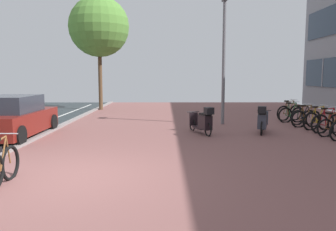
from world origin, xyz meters
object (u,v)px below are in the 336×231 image
at_px(bicycle_rack_04, 328,123).
at_px(scooter_near, 203,122).
at_px(scooter_mid, 263,121).
at_px(bicycle_rack_08, 292,115).
at_px(bicycle_rack_09, 289,113).
at_px(bicycle_rack_03, 333,127).
at_px(parked_car_near, 13,118).
at_px(bicycle_rack_07, 303,117).
at_px(street_tree, 99,27).
at_px(bicycle_rack_05, 318,121).
at_px(bicycle_rack_06, 306,119).
at_px(lamp_post, 224,54).

bearing_deg(bicycle_rack_04, scooter_near, -177.26).
bearing_deg(bicycle_rack_04, scooter_mid, -178.52).
height_order(bicycle_rack_08, bicycle_rack_09, bicycle_rack_09).
height_order(bicycle_rack_03, scooter_near, scooter_near).
bearing_deg(bicycle_rack_03, parked_car_near, -179.69).
bearing_deg(scooter_mid, bicycle_rack_07, 42.70).
relative_size(bicycle_rack_07, street_tree, 0.18).
bearing_deg(bicycle_rack_05, bicycle_rack_09, 91.10).
relative_size(bicycle_rack_05, bicycle_rack_09, 0.99).
relative_size(bicycle_rack_08, scooter_mid, 0.75).
xyz_separation_m(bicycle_rack_08, scooter_mid, (-2.20, -2.97, 0.13)).
relative_size(bicycle_rack_06, lamp_post, 0.25).
xyz_separation_m(bicycle_rack_06, bicycle_rack_07, (0.18, 0.73, -0.02)).
relative_size(bicycle_rack_03, parked_car_near, 0.31).
distance_m(bicycle_rack_04, scooter_mid, 2.45).
relative_size(bicycle_rack_07, lamp_post, 0.23).
distance_m(bicycle_rack_05, scooter_mid, 2.55).
distance_m(scooter_near, lamp_post, 3.84).
height_order(bicycle_rack_05, bicycle_rack_08, bicycle_rack_05).
height_order(bicycle_rack_07, street_tree, street_tree).
bearing_deg(parked_car_near, bicycle_rack_03, 0.31).
relative_size(bicycle_rack_04, street_tree, 0.20).
bearing_deg(bicycle_rack_04, street_tree, 138.83).
height_order(bicycle_rack_03, bicycle_rack_06, bicycle_rack_06).
xyz_separation_m(bicycle_rack_03, street_tree, (-9.89, 9.54, 4.78)).
relative_size(bicycle_rack_03, scooter_near, 0.70).
bearing_deg(bicycle_rack_06, scooter_near, -159.34).
bearing_deg(lamp_post, bicycle_rack_04, -34.32).
xyz_separation_m(bicycle_rack_05, scooter_mid, (-2.42, -0.79, 0.12)).
bearing_deg(bicycle_rack_08, bicycle_rack_06, -88.17).
bearing_deg(scooter_mid, bicycle_rack_08, 53.47).
bearing_deg(scooter_mid, lamp_post, 113.10).
relative_size(bicycle_rack_06, scooter_mid, 0.77).
height_order(bicycle_rack_04, bicycle_rack_08, bicycle_rack_04).
relative_size(lamp_post, street_tree, 0.78).
height_order(parked_car_near, street_tree, street_tree).
height_order(bicycle_rack_09, scooter_mid, scooter_mid).
bearing_deg(bicycle_rack_05, bicycle_rack_03, -96.61).
distance_m(bicycle_rack_09, scooter_near, 5.98).
height_order(bicycle_rack_03, bicycle_rack_09, bicycle_rack_09).
xyz_separation_m(bicycle_rack_06, scooter_near, (-4.45, -1.68, 0.11)).
bearing_deg(street_tree, scooter_near, -58.98).
height_order(scooter_mid, parked_car_near, parked_car_near).
relative_size(bicycle_rack_06, bicycle_rack_07, 1.08).
height_order(bicycle_rack_08, scooter_mid, scooter_mid).
bearing_deg(street_tree, lamp_post, -44.31).
relative_size(scooter_near, parked_car_near, 0.44).
xyz_separation_m(bicycle_rack_08, scooter_near, (-4.40, -3.13, 0.11)).
distance_m(bicycle_rack_09, lamp_post, 4.52).
relative_size(bicycle_rack_08, lamp_post, 0.25).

